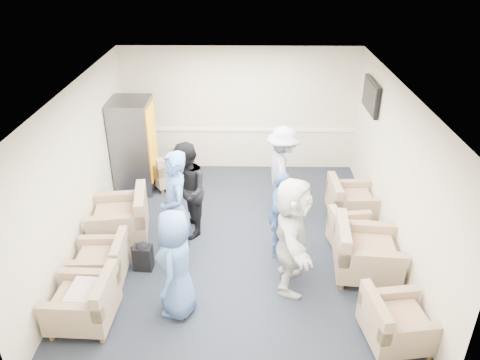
{
  "coord_description": "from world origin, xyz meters",
  "views": [
    {
      "loc": [
        0.16,
        -6.57,
        4.69
      ],
      "look_at": [
        0.05,
        0.2,
        1.12
      ],
      "focal_mm": 35.0,
      "sensor_mm": 36.0,
      "label": 1
    }
  ],
  "objects_px": {
    "vending_machine": "(134,146)",
    "person_front_left": "(176,264)",
    "armchair_right_midnear": "(363,254)",
    "armchair_left_mid": "(104,262)",
    "armchair_left_near": "(87,304)",
    "armchair_right_near": "(393,324)",
    "person_mid_left": "(175,210)",
    "armchair_right_far": "(349,202)",
    "armchair_corner": "(170,170)",
    "armchair_left_far": "(123,220)",
    "armchair_right_midfar": "(352,236)",
    "person_front_right": "(292,235)",
    "person_mid_right": "(280,215)",
    "person_back_right": "(283,171)",
    "person_back_left": "(186,191)"
  },
  "relations": [
    {
      "from": "vending_machine",
      "to": "person_front_left",
      "type": "bearing_deg",
      "value": -69.76
    },
    {
      "from": "armchair_right_midnear",
      "to": "armchair_left_mid",
      "type": "bearing_deg",
      "value": 97.64
    },
    {
      "from": "armchair_left_near",
      "to": "armchair_right_midnear",
      "type": "relative_size",
      "value": 0.83
    },
    {
      "from": "armchair_right_near",
      "to": "person_mid_left",
      "type": "relative_size",
      "value": 0.47
    },
    {
      "from": "armchair_right_far",
      "to": "person_front_left",
      "type": "xyz_separation_m",
      "value": [
        -2.81,
        -2.45,
        0.47
      ]
    },
    {
      "from": "armchair_left_mid",
      "to": "armchair_right_near",
      "type": "xyz_separation_m",
      "value": [
        4.02,
        -1.2,
        0.01
      ]
    },
    {
      "from": "armchair_corner",
      "to": "armchair_left_mid",
      "type": "bearing_deg",
      "value": 45.71
    },
    {
      "from": "armchair_right_far",
      "to": "armchair_left_far",
      "type": "bearing_deg",
      "value": 97.92
    },
    {
      "from": "armchair_right_midfar",
      "to": "armchair_corner",
      "type": "height_order",
      "value": "armchair_corner"
    },
    {
      "from": "person_front_left",
      "to": "person_front_right",
      "type": "relative_size",
      "value": 0.89
    },
    {
      "from": "armchair_right_midfar",
      "to": "person_mid_right",
      "type": "bearing_deg",
      "value": 85.22
    },
    {
      "from": "armchair_right_far",
      "to": "person_mid_right",
      "type": "distance_m",
      "value": 1.81
    },
    {
      "from": "armchair_right_near",
      "to": "armchair_corner",
      "type": "xyz_separation_m",
      "value": [
        -3.47,
        4.28,
        0.01
      ]
    },
    {
      "from": "person_front_left",
      "to": "person_mid_left",
      "type": "relative_size",
      "value": 0.83
    },
    {
      "from": "armchair_corner",
      "to": "armchair_right_midnear",
      "type": "bearing_deg",
      "value": 104.92
    },
    {
      "from": "person_front_right",
      "to": "person_mid_right",
      "type": "bearing_deg",
      "value": 12.56
    },
    {
      "from": "armchair_right_near",
      "to": "person_back_right",
      "type": "bearing_deg",
      "value": 12.42
    },
    {
      "from": "armchair_left_mid",
      "to": "person_back_right",
      "type": "distance_m",
      "value": 3.5
    },
    {
      "from": "person_back_right",
      "to": "armchair_right_midfar",
      "type": "bearing_deg",
      "value": -151.55
    },
    {
      "from": "armchair_left_far",
      "to": "person_back_left",
      "type": "relative_size",
      "value": 0.63
    },
    {
      "from": "armchair_left_near",
      "to": "armchair_right_midfar",
      "type": "relative_size",
      "value": 0.99
    },
    {
      "from": "armchair_right_near",
      "to": "armchair_corner",
      "type": "distance_m",
      "value": 5.51
    },
    {
      "from": "armchair_right_near",
      "to": "person_front_right",
      "type": "height_order",
      "value": "person_front_right"
    },
    {
      "from": "armchair_right_midnear",
      "to": "person_front_right",
      "type": "bearing_deg",
      "value": 108.9
    },
    {
      "from": "person_front_left",
      "to": "armchair_right_midfar",
      "type": "bearing_deg",
      "value": 125.2
    },
    {
      "from": "armchair_corner",
      "to": "person_front_left",
      "type": "height_order",
      "value": "person_front_left"
    },
    {
      "from": "person_back_right",
      "to": "armchair_right_midnear",
      "type": "bearing_deg",
      "value": -161.12
    },
    {
      "from": "armchair_right_midfar",
      "to": "person_back_left",
      "type": "distance_m",
      "value": 2.85
    },
    {
      "from": "vending_machine",
      "to": "person_mid_right",
      "type": "bearing_deg",
      "value": -38.97
    },
    {
      "from": "armchair_right_midfar",
      "to": "vending_machine",
      "type": "height_order",
      "value": "vending_machine"
    },
    {
      "from": "armchair_corner",
      "to": "person_back_left",
      "type": "height_order",
      "value": "person_back_left"
    },
    {
      "from": "armchair_left_far",
      "to": "person_front_right",
      "type": "bearing_deg",
      "value": 57.83
    },
    {
      "from": "armchair_right_near",
      "to": "person_front_left",
      "type": "xyz_separation_m",
      "value": [
        -2.81,
        0.55,
        0.48
      ]
    },
    {
      "from": "armchair_right_midnear",
      "to": "person_back_right",
      "type": "height_order",
      "value": "person_back_right"
    },
    {
      "from": "armchair_corner",
      "to": "person_back_left",
      "type": "distance_m",
      "value": 2.0
    },
    {
      "from": "armchair_right_near",
      "to": "person_mid_left",
      "type": "distance_m",
      "value": 3.46
    },
    {
      "from": "vending_machine",
      "to": "person_mid_left",
      "type": "height_order",
      "value": "person_mid_left"
    },
    {
      "from": "armchair_right_far",
      "to": "armchair_left_mid",
      "type": "bearing_deg",
      "value": 111.69
    },
    {
      "from": "armchair_right_midnear",
      "to": "vending_machine",
      "type": "xyz_separation_m",
      "value": [
        -4.02,
        2.76,
        0.57
      ]
    },
    {
      "from": "armchair_left_near",
      "to": "person_back_left",
      "type": "relative_size",
      "value": 0.5
    },
    {
      "from": "armchair_left_far",
      "to": "armchair_right_near",
      "type": "xyz_separation_m",
      "value": [
        3.98,
        -2.27,
        -0.06
      ]
    },
    {
      "from": "armchair_left_near",
      "to": "person_front_right",
      "type": "relative_size",
      "value": 0.47
    },
    {
      "from": "armchair_right_midnear",
      "to": "person_back_left",
      "type": "distance_m",
      "value": 3.02
    },
    {
      "from": "armchair_right_midnear",
      "to": "armchair_corner",
      "type": "distance_m",
      "value": 4.46
    },
    {
      "from": "person_back_left",
      "to": "person_back_right",
      "type": "bearing_deg",
      "value": 96.81
    },
    {
      "from": "armchair_left_far",
      "to": "person_mid_right",
      "type": "height_order",
      "value": "person_mid_right"
    },
    {
      "from": "person_mid_right",
      "to": "armchair_corner",
      "type": "bearing_deg",
      "value": 57.53
    },
    {
      "from": "armchair_right_midfar",
      "to": "person_front_left",
      "type": "xyz_separation_m",
      "value": [
        -2.67,
        -1.41,
        0.5
      ]
    },
    {
      "from": "armchair_right_midnear",
      "to": "person_front_right",
      "type": "relative_size",
      "value": 0.57
    },
    {
      "from": "armchair_right_midfar",
      "to": "armchair_corner",
      "type": "xyz_separation_m",
      "value": [
        -3.34,
        2.32,
        0.02
      ]
    }
  ]
}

